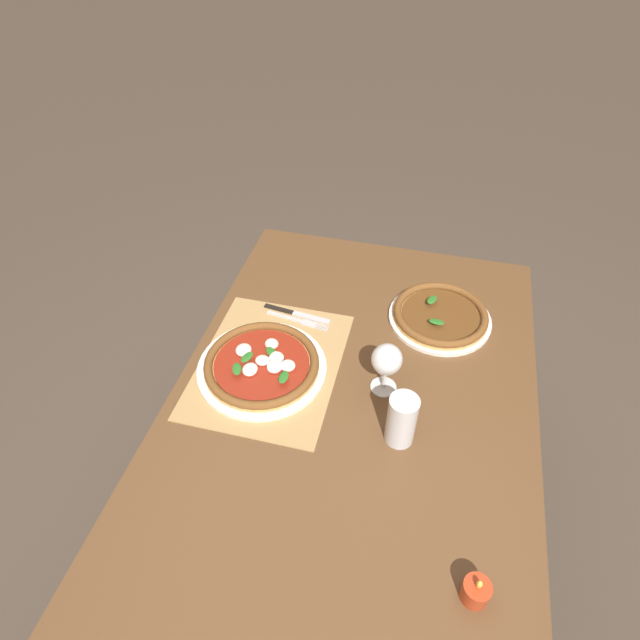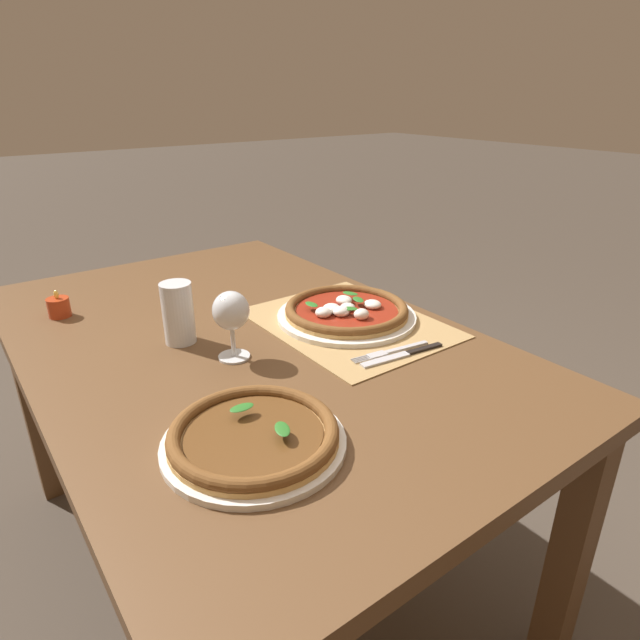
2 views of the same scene
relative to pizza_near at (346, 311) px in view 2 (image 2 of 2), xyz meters
The scene contains 10 objects.
ground_plane 0.81m from the pizza_near, 73.94° to the left, with size 24.00×24.00×0.00m, color #473D33.
dining_table 0.29m from the pizza_near, 73.94° to the left, with size 1.48×0.95×0.74m.
paper_placemat 0.03m from the pizza_near, 152.81° to the left, with size 0.49×0.38×0.00m, color #A88451.
pizza_near is the anchor object (origin of this frame).
pizza_far 0.56m from the pizza_near, 125.13° to the left, with size 0.31×0.31×0.04m.
wine_glass 0.34m from the pizza_near, 93.20° to the left, with size 0.08×0.08×0.16m.
pint_glass 0.42m from the pizza_near, 72.00° to the left, with size 0.07×0.07×0.15m.
fork 0.21m from the pizza_near, 168.48° to the left, with size 0.04×0.20×0.00m.
knife 0.24m from the pizza_near, behind, with size 0.04×0.22×0.01m.
votive_candle 0.75m from the pizza_near, 52.00° to the left, with size 0.06×0.06×0.07m.
Camera 2 is at (-1.05, 0.54, 1.29)m, focal length 30.00 mm.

